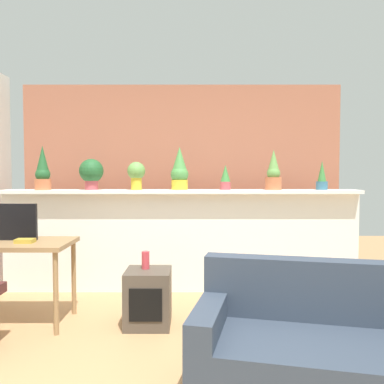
{
  "coord_description": "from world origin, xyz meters",
  "views": [
    {
      "loc": [
        0.13,
        -2.52,
        1.36
      ],
      "look_at": [
        0.11,
        1.27,
        1.18
      ],
      "focal_mm": 36.68,
      "sensor_mm": 36.0,
      "label": 1
    }
  ],
  "objects_px": {
    "potted_plant_0": "(45,171)",
    "couch": "(329,355)",
    "potted_plant_3": "(181,170)",
    "side_cube_shelf": "(150,298)",
    "book_on_desk": "(27,241)",
    "potted_plant_4": "(227,178)",
    "vase_on_shelf": "(147,260)",
    "potted_plant_6": "(324,177)",
    "potted_plant_1": "(93,172)",
    "desk": "(12,251)",
    "potted_plant_5": "(275,173)",
    "tv_monitor": "(13,222)",
    "potted_plant_2": "(138,173)"
  },
  "relations": [
    {
      "from": "potted_plant_0",
      "to": "couch",
      "type": "distance_m",
      "value": 3.49
    },
    {
      "from": "potted_plant_0",
      "to": "potted_plant_3",
      "type": "bearing_deg",
      "value": 2.11
    },
    {
      "from": "side_cube_shelf",
      "to": "book_on_desk",
      "type": "xyz_separation_m",
      "value": [
        -1.08,
        -0.02,
        0.52
      ]
    },
    {
      "from": "potted_plant_4",
      "to": "vase_on_shelf",
      "type": "bearing_deg",
      "value": -129.46
    },
    {
      "from": "book_on_desk",
      "to": "potted_plant_6",
      "type": "bearing_deg",
      "value": 19.42
    },
    {
      "from": "potted_plant_1",
      "to": "desk",
      "type": "height_order",
      "value": "potted_plant_1"
    },
    {
      "from": "potted_plant_1",
      "to": "potted_plant_5",
      "type": "bearing_deg",
      "value": -0.36
    },
    {
      "from": "potted_plant_1",
      "to": "couch",
      "type": "distance_m",
      "value": 3.15
    },
    {
      "from": "tv_monitor",
      "to": "couch",
      "type": "distance_m",
      "value": 2.86
    },
    {
      "from": "desk",
      "to": "side_cube_shelf",
      "type": "height_order",
      "value": "desk"
    },
    {
      "from": "potted_plant_6",
      "to": "side_cube_shelf",
      "type": "relative_size",
      "value": 0.66
    },
    {
      "from": "potted_plant_4",
      "to": "potted_plant_2",
      "type": "bearing_deg",
      "value": -177.73
    },
    {
      "from": "tv_monitor",
      "to": "desk",
      "type": "bearing_deg",
      "value": -78.26
    },
    {
      "from": "potted_plant_2",
      "to": "potted_plant_6",
      "type": "xyz_separation_m",
      "value": [
        2.12,
        0.03,
        -0.04
      ]
    },
    {
      "from": "book_on_desk",
      "to": "potted_plant_3",
      "type": "bearing_deg",
      "value": 38.77
    },
    {
      "from": "potted_plant_5",
      "to": "couch",
      "type": "height_order",
      "value": "potted_plant_5"
    },
    {
      "from": "potted_plant_1",
      "to": "book_on_desk",
      "type": "height_order",
      "value": "potted_plant_1"
    },
    {
      "from": "couch",
      "to": "potted_plant_0",
      "type": "bearing_deg",
      "value": 139.08
    },
    {
      "from": "potted_plant_1",
      "to": "couch",
      "type": "relative_size",
      "value": 0.21
    },
    {
      "from": "potted_plant_2",
      "to": "vase_on_shelf",
      "type": "distance_m",
      "value": 1.24
    },
    {
      "from": "potted_plant_1",
      "to": "couch",
      "type": "height_order",
      "value": "potted_plant_1"
    },
    {
      "from": "vase_on_shelf",
      "to": "book_on_desk",
      "type": "height_order",
      "value": "book_on_desk"
    },
    {
      "from": "couch",
      "to": "potted_plant_2",
      "type": "bearing_deg",
      "value": 123.56
    },
    {
      "from": "potted_plant_2",
      "to": "potted_plant_4",
      "type": "xyz_separation_m",
      "value": [
        1.02,
        0.04,
        -0.05
      ]
    },
    {
      "from": "potted_plant_1",
      "to": "potted_plant_4",
      "type": "height_order",
      "value": "potted_plant_1"
    },
    {
      "from": "potted_plant_4",
      "to": "side_cube_shelf",
      "type": "xyz_separation_m",
      "value": [
        -0.78,
        -1.03,
        -1.07
      ]
    },
    {
      "from": "potted_plant_1",
      "to": "desk",
      "type": "xyz_separation_m",
      "value": [
        -0.49,
        -0.99,
        -0.71
      ]
    },
    {
      "from": "desk",
      "to": "vase_on_shelf",
      "type": "bearing_deg",
      "value": 0.52
    },
    {
      "from": "potted_plant_0",
      "to": "potted_plant_6",
      "type": "bearing_deg",
      "value": 0.55
    },
    {
      "from": "potted_plant_3",
      "to": "potted_plant_4",
      "type": "relative_size",
      "value": 1.73
    },
    {
      "from": "potted_plant_3",
      "to": "potted_plant_0",
      "type": "bearing_deg",
      "value": -177.89
    },
    {
      "from": "potted_plant_4",
      "to": "vase_on_shelf",
      "type": "relative_size",
      "value": 1.8
    },
    {
      "from": "potted_plant_0",
      "to": "tv_monitor",
      "type": "relative_size",
      "value": 1.06
    },
    {
      "from": "potted_plant_2",
      "to": "side_cube_shelf",
      "type": "height_order",
      "value": "potted_plant_2"
    },
    {
      "from": "book_on_desk",
      "to": "tv_monitor",
      "type": "bearing_deg",
      "value": 142.09
    },
    {
      "from": "potted_plant_0",
      "to": "potted_plant_6",
      "type": "relative_size",
      "value": 1.51
    },
    {
      "from": "potted_plant_5",
      "to": "desk",
      "type": "height_order",
      "value": "potted_plant_5"
    },
    {
      "from": "side_cube_shelf",
      "to": "potted_plant_2",
      "type": "bearing_deg",
      "value": 103.58
    },
    {
      "from": "potted_plant_1",
      "to": "tv_monitor",
      "type": "bearing_deg",
      "value": -119.17
    },
    {
      "from": "potted_plant_3",
      "to": "potted_plant_5",
      "type": "height_order",
      "value": "potted_plant_3"
    },
    {
      "from": "potted_plant_5",
      "to": "potted_plant_3",
      "type": "bearing_deg",
      "value": 178.54
    },
    {
      "from": "potted_plant_0",
      "to": "potted_plant_1",
      "type": "distance_m",
      "value": 0.54
    },
    {
      "from": "potted_plant_2",
      "to": "potted_plant_5",
      "type": "distance_m",
      "value": 1.56
    },
    {
      "from": "vase_on_shelf",
      "to": "book_on_desk",
      "type": "relative_size",
      "value": 1.01
    },
    {
      "from": "potted_plant_0",
      "to": "side_cube_shelf",
      "type": "bearing_deg",
      "value": -37.3
    },
    {
      "from": "potted_plant_2",
      "to": "couch",
      "type": "xyz_separation_m",
      "value": [
        1.44,
        -2.16,
        -1.08
      ]
    },
    {
      "from": "potted_plant_6",
      "to": "potted_plant_0",
      "type": "bearing_deg",
      "value": -179.45
    },
    {
      "from": "potted_plant_3",
      "to": "couch",
      "type": "distance_m",
      "value": 2.66
    },
    {
      "from": "potted_plant_3",
      "to": "tv_monitor",
      "type": "distance_m",
      "value": 1.84
    },
    {
      "from": "potted_plant_0",
      "to": "side_cube_shelf",
      "type": "distance_m",
      "value": 2.0
    }
  ]
}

